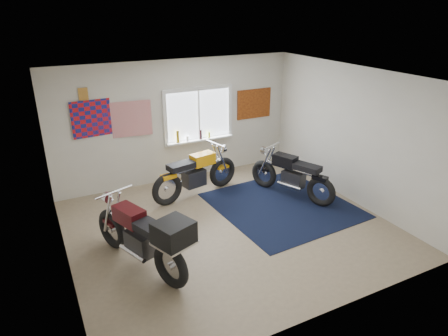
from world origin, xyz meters
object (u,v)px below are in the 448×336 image
maroon_tourer (145,237)px  yellow_triumph (196,175)px  black_chrome_bike (292,176)px  navy_rug (282,205)px

maroon_tourer → yellow_triumph: bearing=-60.1°
yellow_triumph → black_chrome_bike: size_ratio=1.09×
yellow_triumph → maroon_tourer: size_ratio=0.98×
navy_rug → yellow_triumph: (-1.35, 1.23, 0.46)m
navy_rug → yellow_triumph: bearing=137.8°
maroon_tourer → navy_rug: bearing=-95.7°
navy_rug → maroon_tourer: maroon_tourer is taller
navy_rug → yellow_triumph: size_ratio=1.26×
maroon_tourer → black_chrome_bike: bearing=-93.0°
yellow_triumph → black_chrome_bike: yellow_triumph is taller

